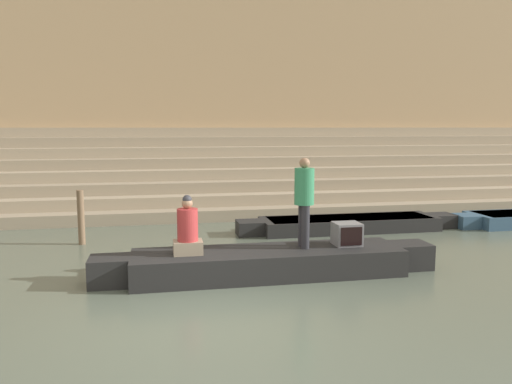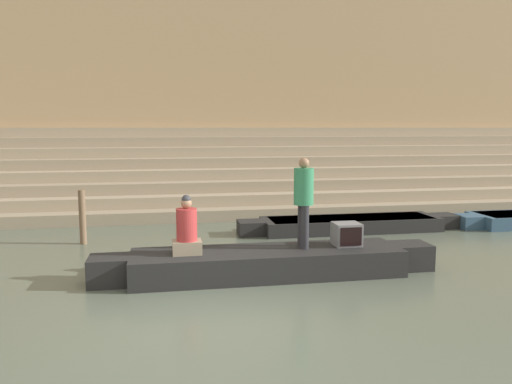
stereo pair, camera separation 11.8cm
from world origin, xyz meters
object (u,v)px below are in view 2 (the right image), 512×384
tv_set (347,234)px  rowboat_main (268,262)px  person_rowing (187,231)px  mooring_post (82,217)px  moored_boat_shore (351,224)px  person_standing (304,196)px

tv_set → rowboat_main: bearing=179.5°
person_rowing → mooring_post: 3.94m
moored_boat_shore → rowboat_main: bearing=-130.1°
rowboat_main → tv_set: 1.59m
person_rowing → tv_set: (2.97, 0.09, -0.20)m
person_standing → moored_boat_shore: size_ratio=0.28×
person_standing → moored_boat_shore: (2.25, 3.42, -1.24)m
mooring_post → rowboat_main: bearing=-41.0°
rowboat_main → mooring_post: size_ratio=4.97×
person_standing → mooring_post: person_standing is taller
moored_boat_shore → mooring_post: bearing=-177.7°
moored_boat_shore → mooring_post: size_ratio=4.71×
person_rowing → mooring_post: (-2.25, 3.22, -0.26)m
person_standing → rowboat_main: bearing=-157.7°
person_rowing → tv_set: bearing=13.6°
person_standing → tv_set: (0.85, 0.02, -0.74)m
person_standing → tv_set: bearing=17.7°
rowboat_main → person_rowing: person_rowing is taller
person_standing → tv_set: person_standing is taller
tv_set → person_rowing: bearing=178.3°
tv_set → mooring_post: (-5.22, 3.13, -0.06)m
rowboat_main → tv_set: (1.53, 0.08, 0.44)m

